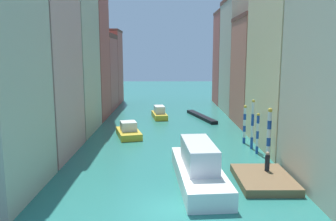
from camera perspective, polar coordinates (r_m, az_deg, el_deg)
ground_plane at (r=45.00m, az=0.11°, el=-2.66°), size 154.00×154.00×0.00m
building_left_1 at (r=33.68m, az=-22.27°, el=7.72°), size 7.51×9.53×17.60m
building_left_2 at (r=42.86m, az=-17.56°, el=10.42°), size 7.51×9.53×20.93m
building_left_3 at (r=51.44m, az=-14.65°, el=11.01°), size 7.51×7.76×22.20m
building_left_4 at (r=59.57m, az=-12.51°, el=6.32°), size 7.51×8.76×12.83m
building_left_5 at (r=67.52m, az=-11.09°, el=7.22°), size 7.51×7.33×14.06m
building_right_1 at (r=36.74m, az=21.01°, el=9.99°), size 7.51×12.17×20.31m
building_right_2 at (r=47.31m, az=15.92°, el=6.42°), size 7.51×9.56×14.45m
building_right_3 at (r=57.07m, az=13.16°, el=8.91°), size 7.51×10.82×18.29m
building_right_4 at (r=66.57m, az=11.19°, el=8.65°), size 7.51×8.21×17.45m
waterfront_dock at (r=26.51m, az=15.82°, el=-11.06°), size 3.94×5.53×0.58m
person_on_dock at (r=27.24m, az=16.39°, el=-8.32°), size 0.36×0.36×1.52m
mooring_pole_0 at (r=30.74m, az=16.64°, el=-3.97°), size 0.39×0.39×4.87m
mooring_pole_1 at (r=33.37m, az=14.85°, el=-3.69°), size 0.28×0.28×3.95m
mooring_pole_2 at (r=34.87m, az=14.04°, el=-2.20°), size 0.30×0.30×5.01m
mooring_pole_3 at (r=36.94m, az=12.78°, el=-2.21°), size 0.33×0.33×4.13m
vaporetto_white at (r=25.46m, az=5.18°, el=-9.54°), size 3.79×10.50×3.05m
gondola_black at (r=50.95m, az=5.60°, el=-1.01°), size 3.68×10.03×0.46m
motorboat_0 at (r=39.50m, az=-6.66°, el=-3.51°), size 3.58×5.46×1.78m
motorboat_1 at (r=50.66m, az=-1.47°, el=-0.49°), size 2.61×5.30×1.84m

